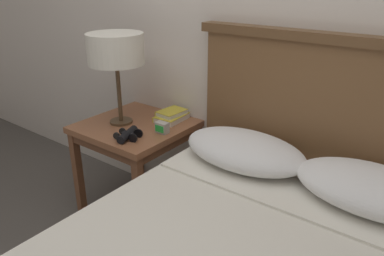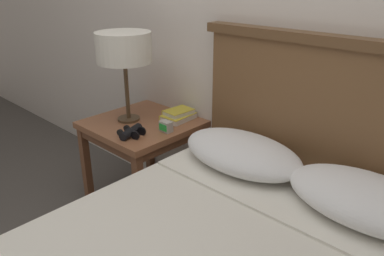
{
  "view_description": "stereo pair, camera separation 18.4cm",
  "coord_description": "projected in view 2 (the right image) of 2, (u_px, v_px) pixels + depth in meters",
  "views": [
    {
      "loc": [
        0.82,
        -0.71,
        1.4
      ],
      "look_at": [
        -0.2,
        0.65,
        0.69
      ],
      "focal_mm": 35.0,
      "sensor_mm": 36.0,
      "label": 1
    },
    {
      "loc": [
        0.96,
        -0.6,
        1.4
      ],
      "look_at": [
        -0.2,
        0.65,
        0.69
      ],
      "focal_mm": 35.0,
      "sensor_mm": 36.0,
      "label": 2
    }
  ],
  "objects": [
    {
      "name": "book_stacked_on_top",
      "position": [
        178.0,
        112.0,
        2.22
      ],
      "size": [
        0.13,
        0.17,
        0.03
      ],
      "color": "silver",
      "rests_on": "book_on_nightstand"
    },
    {
      "name": "table_lamp",
      "position": [
        124.0,
        49.0,
        2.06
      ],
      "size": [
        0.31,
        0.31,
        0.51
      ],
      "color": "#4C3823",
      "rests_on": "nightstand"
    },
    {
      "name": "alarm_clock",
      "position": [
        166.0,
        126.0,
        2.05
      ],
      "size": [
        0.07,
        0.05,
        0.06
      ],
      "color": "#B7B2A8",
      "rests_on": "nightstand"
    },
    {
      "name": "book_on_nightstand",
      "position": [
        178.0,
        117.0,
        2.22
      ],
      "size": [
        0.15,
        0.2,
        0.03
      ],
      "color": "silver",
      "rests_on": "nightstand"
    },
    {
      "name": "nightstand",
      "position": [
        143.0,
        134.0,
        2.23
      ],
      "size": [
        0.58,
        0.58,
        0.59
      ],
      "color": "brown",
      "rests_on": "ground_plane"
    },
    {
      "name": "binoculars_pair",
      "position": [
        131.0,
        132.0,
        2.0
      ],
      "size": [
        0.15,
        0.16,
        0.05
      ],
      "color": "black",
      "rests_on": "nightstand"
    }
  ]
}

